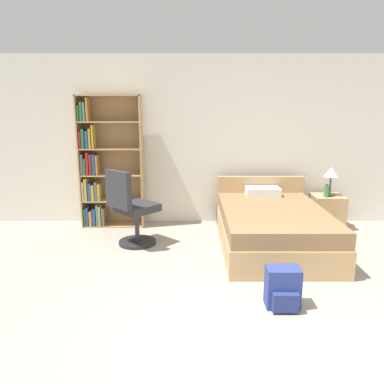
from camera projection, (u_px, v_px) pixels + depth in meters
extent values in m
plane|color=#A39989|center=(273.00, 339.00, 2.99)|extent=(14.00, 14.00, 0.00)
cube|color=silver|center=(234.00, 141.00, 5.86)|extent=(9.00, 0.06, 2.60)
cube|color=tan|center=(83.00, 162.00, 5.69)|extent=(0.02, 0.30, 2.00)
cube|color=tan|center=(143.00, 162.00, 5.69)|extent=(0.02, 0.30, 2.00)
cube|color=#A48256|center=(115.00, 161.00, 5.83)|extent=(0.95, 0.01, 2.00)
cube|color=tan|center=(116.00, 224.00, 5.90)|extent=(0.91, 0.28, 0.02)
cube|color=#2D6638|center=(88.00, 216.00, 5.84)|extent=(0.03, 0.22, 0.27)
cube|color=navy|center=(90.00, 216.00, 5.84)|extent=(0.04, 0.22, 0.29)
cube|color=orange|center=(93.00, 218.00, 5.83)|extent=(0.04, 0.17, 0.23)
cube|color=navy|center=(97.00, 216.00, 5.83)|extent=(0.04, 0.19, 0.27)
cube|color=teal|center=(100.00, 214.00, 5.83)|extent=(0.03, 0.20, 0.33)
cube|color=gold|center=(102.00, 215.00, 5.82)|extent=(0.03, 0.17, 0.31)
cube|color=#665B51|center=(106.00, 216.00, 5.84)|extent=(0.04, 0.21, 0.28)
cube|color=tan|center=(115.00, 200.00, 5.82)|extent=(0.91, 0.28, 0.02)
cube|color=beige|center=(86.00, 191.00, 5.74)|extent=(0.02, 0.19, 0.29)
cube|color=gold|center=(88.00, 189.00, 5.74)|extent=(0.04, 0.19, 0.34)
cube|color=navy|center=(92.00, 191.00, 5.76)|extent=(0.04, 0.23, 0.27)
cube|color=gold|center=(95.00, 192.00, 5.74)|extent=(0.04, 0.17, 0.24)
cube|color=#665B51|center=(99.00, 191.00, 5.74)|extent=(0.04, 0.19, 0.29)
cube|color=gold|center=(101.00, 192.00, 5.73)|extent=(0.03, 0.17, 0.26)
cube|color=tan|center=(114.00, 175.00, 5.73)|extent=(0.91, 0.28, 0.02)
cube|color=#665B51|center=(85.00, 164.00, 5.67)|extent=(0.04, 0.22, 0.31)
cube|color=#2D6638|center=(87.00, 166.00, 5.65)|extent=(0.03, 0.17, 0.25)
cube|color=maroon|center=(90.00, 164.00, 5.64)|extent=(0.03, 0.17, 0.34)
cube|color=maroon|center=(93.00, 164.00, 5.65)|extent=(0.03, 0.18, 0.31)
cube|color=navy|center=(97.00, 164.00, 5.67)|extent=(0.04, 0.22, 0.31)
cube|color=orange|center=(99.00, 165.00, 5.65)|extent=(0.02, 0.18, 0.30)
cube|color=tan|center=(112.00, 149.00, 5.64)|extent=(0.91, 0.28, 0.02)
cube|color=maroon|center=(83.00, 140.00, 5.57)|extent=(0.03, 0.18, 0.26)
cube|color=#2D6638|center=(86.00, 139.00, 5.58)|extent=(0.04, 0.23, 0.29)
cube|color=navy|center=(90.00, 140.00, 5.58)|extent=(0.04, 0.21, 0.26)
cube|color=gold|center=(93.00, 138.00, 5.58)|extent=(0.03, 0.23, 0.29)
cube|color=gold|center=(95.00, 137.00, 5.56)|extent=(0.03, 0.19, 0.34)
cube|color=tan|center=(111.00, 122.00, 5.55)|extent=(0.91, 0.28, 0.02)
cube|color=#2D6638|center=(81.00, 113.00, 5.48)|extent=(0.03, 0.17, 0.23)
cube|color=#2D6638|center=(84.00, 112.00, 5.50)|extent=(0.04, 0.22, 0.28)
cube|color=teal|center=(87.00, 112.00, 5.50)|extent=(0.03, 0.22, 0.27)
cube|color=orange|center=(89.00, 109.00, 5.46)|extent=(0.03, 0.17, 0.34)
cube|color=tan|center=(110.00, 96.00, 5.47)|extent=(0.95, 0.30, 0.02)
cube|color=tan|center=(274.00, 235.00, 4.93)|extent=(1.33, 2.03, 0.33)
cube|color=olive|center=(275.00, 216.00, 4.87)|extent=(1.31, 1.99, 0.20)
cube|color=tan|center=(261.00, 201.00, 5.83)|extent=(1.33, 0.08, 0.78)
cube|color=white|center=(264.00, 191.00, 5.58)|extent=(0.50, 0.30, 0.12)
cylinder|color=#232326|center=(139.00, 242.00, 5.10)|extent=(0.51, 0.51, 0.04)
cylinder|color=#333338|center=(139.00, 226.00, 5.05)|extent=(0.06, 0.06, 0.42)
cube|color=#2D2D33|center=(138.00, 207.00, 4.99)|extent=(0.68, 0.68, 0.10)
cube|color=#2D2D33|center=(120.00, 189.00, 4.73)|extent=(0.38, 0.36, 0.48)
cube|color=tan|center=(329.00, 212.00, 5.74)|extent=(0.46, 0.42, 0.51)
sphere|color=tan|center=(334.00, 209.00, 5.50)|extent=(0.02, 0.02, 0.02)
cylinder|color=#333333|center=(331.00, 195.00, 5.69)|extent=(0.17, 0.17, 0.02)
cylinder|color=#333333|center=(332.00, 185.00, 5.66)|extent=(0.02, 0.02, 0.27)
cone|color=silver|center=(333.00, 172.00, 5.62)|extent=(0.22, 0.22, 0.14)
cylinder|color=#3F8C4C|center=(328.00, 191.00, 5.56)|extent=(0.07, 0.07, 0.17)
cylinder|color=#2D2D33|center=(329.00, 185.00, 5.54)|extent=(0.04, 0.04, 0.02)
cube|color=navy|center=(284.00, 287.00, 3.45)|extent=(0.31, 0.20, 0.38)
cube|color=navy|center=(287.00, 303.00, 3.34)|extent=(0.23, 0.07, 0.17)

